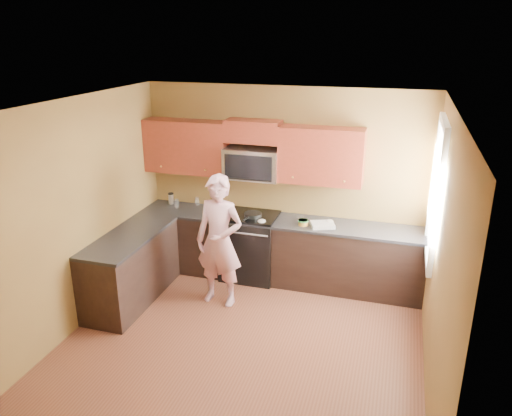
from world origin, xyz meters
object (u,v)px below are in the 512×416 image
at_px(woman, 219,241).
at_px(stove, 250,246).
at_px(microwave, 253,178).
at_px(frying_pan, 253,216).
at_px(butter_tub, 303,225).
at_px(travel_mug, 171,204).

bearing_deg(woman, stove, 84.05).
bearing_deg(stove, woman, -101.19).
relative_size(microwave, frying_pan, 1.78).
distance_m(stove, butter_tub, 0.90).
bearing_deg(butter_tub, woman, -143.32).
bearing_deg(butter_tub, stove, 172.57).
relative_size(woman, butter_tub, 12.89).
bearing_deg(woman, microwave, 85.54).
bearing_deg(frying_pan, microwave, 119.96).
distance_m(microwave, travel_mug, 1.41).
xyz_separation_m(frying_pan, travel_mug, (-1.36, 0.24, -0.03)).
bearing_deg(microwave, butter_tub, -16.20).
bearing_deg(frying_pan, butter_tub, 7.83).
bearing_deg(travel_mug, butter_tub, -7.97).
relative_size(microwave, woman, 0.44).
distance_m(stove, travel_mug, 1.39).
bearing_deg(microwave, travel_mug, 177.14).
height_order(butter_tub, travel_mug, travel_mug).
distance_m(stove, microwave, 0.98).
distance_m(stove, woman, 0.90).
xyz_separation_m(microwave, travel_mug, (-1.30, 0.07, -0.53)).
distance_m(woman, frying_pan, 0.78).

